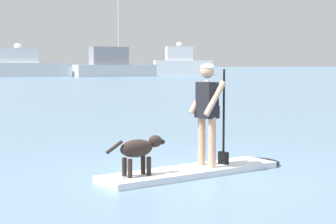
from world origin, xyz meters
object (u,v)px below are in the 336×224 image
at_px(paddleboard, 202,170).
at_px(moored_boat_starboard, 113,65).
at_px(person_paddler, 208,107).
at_px(moored_boat_port, 23,66).
at_px(moored_boat_far_starboard, 182,64).
at_px(dog, 139,149).

height_order(paddleboard, moored_boat_starboard, moored_boat_starboard).
relative_size(paddleboard, moored_boat_starboard, 0.32).
bearing_deg(person_paddler, moored_boat_port, 86.02).
bearing_deg(moored_boat_far_starboard, dog, -112.60).
bearing_deg(dog, moored_boat_port, 84.94).
xyz_separation_m(paddleboard, dog, (-1.13, -0.30, 0.43)).
bearing_deg(person_paddler, moored_boat_far_starboard, 68.19).
relative_size(paddleboard, moored_boat_far_starboard, 0.40).
bearing_deg(paddleboard, moored_boat_far_starboard, 68.13).
relative_size(person_paddler, moored_boat_far_starboard, 0.19).
bearing_deg(moored_boat_starboard, moored_boat_port, 174.33).
height_order(moored_boat_starboard, moored_boat_far_starboard, moored_boat_starboard).
distance_m(paddleboard, moored_boat_starboard, 64.22).
bearing_deg(person_paddler, paddleboard, -165.04).
relative_size(dog, moored_boat_port, 0.09).
relative_size(paddleboard, dog, 3.45).
distance_m(dog, moored_boat_port, 63.95).
xyz_separation_m(person_paddler, moored_boat_port, (4.40, 63.37, 0.26)).
bearing_deg(dog, person_paddler, 14.96).
height_order(dog, moored_boat_far_starboard, moored_boat_far_starboard).
height_order(paddleboard, person_paddler, person_paddler).
relative_size(moored_boat_port, moored_boat_starboard, 0.98).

